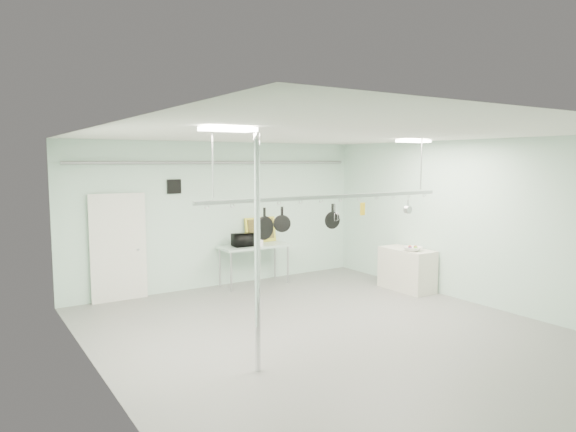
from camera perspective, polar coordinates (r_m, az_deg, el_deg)
floor at (r=8.51m, az=4.83°, el=-12.98°), size 8.00×8.00×0.00m
ceiling at (r=8.05m, az=5.04°, el=9.00°), size 7.00×8.00×0.02m
back_wall at (r=11.51m, az=-7.37°, el=0.19°), size 7.00×0.02×3.20m
right_wall at (r=10.62m, az=19.95°, el=-0.63°), size 0.02×8.00×3.20m
door at (r=10.75m, az=-18.34°, el=-3.46°), size 1.10×0.10×2.20m
wall_vent at (r=11.01m, az=-12.54°, el=3.22°), size 0.30×0.04×0.30m
conduit_pipe at (r=11.37m, az=-7.25°, el=5.92°), size 6.60×0.07×0.07m
chrome_pole at (r=6.70m, az=-3.43°, el=-4.07°), size 0.08×0.08×3.20m
prep_table at (r=11.55m, az=-3.79°, el=-3.60°), size 1.60×0.70×0.91m
side_cabinet at (r=11.44m, az=13.08°, el=-5.79°), size 0.60×1.20×0.90m
pot_rack at (r=8.42m, az=4.79°, el=2.34°), size 4.80×0.06×1.00m
light_panel_left at (r=6.19m, az=-6.68°, el=9.56°), size 0.65×0.30×0.05m
light_panel_right at (r=10.11m, az=13.77°, el=8.10°), size 0.65×0.30×0.05m
microwave at (r=11.39m, az=-4.89°, el=-2.67°), size 0.54×0.39×0.28m
coffee_canister at (r=11.39m, az=-3.14°, el=-2.84°), size 0.17×0.17×0.20m
painting_large at (r=11.91m, az=-3.10°, el=-1.53°), size 0.78×0.14×0.58m
painting_small at (r=12.05m, az=-2.20°, el=-2.23°), size 0.30×0.09×0.25m
fruit_bowl at (r=11.10m, az=13.69°, el=-3.57°), size 0.45×0.45×0.09m
skillet_left at (r=7.75m, az=-2.64°, el=-0.88°), size 0.36×0.14×0.49m
skillet_mid at (r=7.90m, az=-0.67°, el=-0.29°), size 0.26×0.19×0.37m
skillet_right at (r=8.47m, az=4.96°, el=0.05°), size 0.29×0.09×0.39m
whisk at (r=8.50m, az=5.24°, el=0.34°), size 0.20×0.20×0.31m
grater at (r=8.88m, az=8.28°, el=0.79°), size 0.10×0.05×0.24m
saucepan at (r=9.63m, az=13.18°, el=1.06°), size 0.15×0.09×0.25m
fruit_cluster at (r=11.10m, az=13.70°, el=-3.36°), size 0.24×0.24×0.09m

